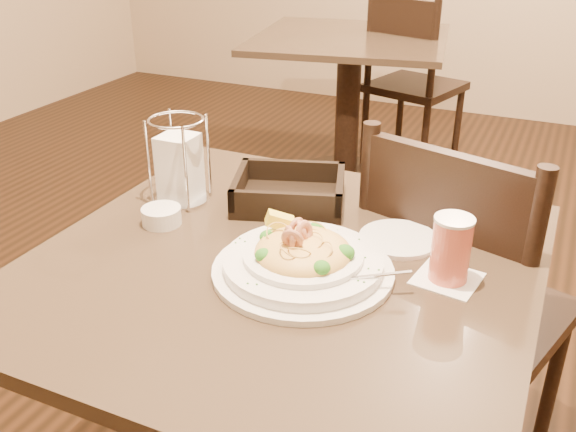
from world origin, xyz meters
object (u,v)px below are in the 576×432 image
at_px(dining_chair_far, 411,80).
at_px(bread_basket, 289,194).
at_px(pasta_bowl, 303,259).
at_px(dining_chair_near, 458,306).
at_px(main_table, 284,360).
at_px(background_table, 349,84).
at_px(butter_ramekin, 162,216).
at_px(drink_glass, 451,250).
at_px(napkin_caddy, 180,166).
at_px(side_plate, 399,239).

height_order(dining_chair_far, bread_basket, dining_chair_far).
distance_m(dining_chair_far, bread_basket, 2.11).
distance_m(pasta_bowl, bread_basket, 0.29).
distance_m(dining_chair_near, bread_basket, 0.47).
xyz_separation_m(main_table, background_table, (-0.59, 2.05, 0.00)).
xyz_separation_m(bread_basket, butter_ramekin, (-0.20, -0.20, -0.00)).
height_order(drink_glass, bread_basket, drink_glass).
height_order(main_table, napkin_caddy, napkin_caddy).
xyz_separation_m(dining_chair_near, side_plate, (-0.11, -0.20, 0.25)).
height_order(side_plate, butter_ramekin, butter_ramekin).
height_order(background_table, dining_chair_near, dining_chair_near).
distance_m(main_table, butter_ramekin, 0.38).
bearing_deg(napkin_caddy, background_table, 98.36).
bearing_deg(pasta_bowl, drink_glass, 19.84).
xyz_separation_m(dining_chair_far, side_plate, (0.52, -2.15, 0.25)).
xyz_separation_m(background_table, napkin_caddy, (0.28, -1.91, 0.32)).
xyz_separation_m(pasta_bowl, drink_glass, (0.24, 0.09, 0.03)).
bearing_deg(main_table, bread_basket, 111.87).
xyz_separation_m(pasta_bowl, bread_basket, (-0.14, 0.25, -0.01)).
xyz_separation_m(background_table, butter_ramekin, (0.31, -2.03, 0.25)).
xyz_separation_m(side_plate, butter_ramekin, (-0.46, -0.13, 0.01)).
bearing_deg(napkin_caddy, dining_chair_far, 90.81).
relative_size(bread_basket, side_plate, 1.82).
relative_size(main_table, background_table, 0.86).
height_order(background_table, side_plate, side_plate).
bearing_deg(dining_chair_far, butter_ramekin, 107.15).
xyz_separation_m(main_table, napkin_caddy, (-0.31, 0.14, 0.32)).
bearing_deg(dining_chair_near, main_table, 68.11).
height_order(main_table, pasta_bowl, pasta_bowl).
bearing_deg(pasta_bowl, side_plate, 56.56).
distance_m(main_table, dining_chair_far, 2.33).
xyz_separation_m(bread_basket, napkin_caddy, (-0.22, -0.08, 0.06)).
distance_m(dining_chair_far, drink_glass, 2.35).
bearing_deg(side_plate, napkin_caddy, -178.43).
distance_m(drink_glass, bread_basket, 0.42).
bearing_deg(drink_glass, pasta_bowl, -160.16).
bearing_deg(bread_basket, dining_chair_near, 18.99).
height_order(dining_chair_near, pasta_bowl, dining_chair_near).
bearing_deg(background_table, bread_basket, -74.63).
xyz_separation_m(drink_glass, butter_ramekin, (-0.58, -0.03, -0.04)).
height_order(background_table, dining_chair_far, dining_chair_far).
relative_size(main_table, drink_glass, 7.46).
height_order(bread_basket, butter_ramekin, bread_basket).
height_order(background_table, drink_glass, drink_glass).
xyz_separation_m(dining_chair_near, dining_chair_far, (-0.62, 1.95, 0.00)).
xyz_separation_m(background_table, pasta_bowl, (0.64, -2.08, 0.26)).
bearing_deg(bread_basket, main_table, -68.13).
relative_size(dining_chair_near, butter_ramekin, 11.57).
relative_size(bread_basket, butter_ramekin, 3.49).
relative_size(pasta_bowl, napkin_caddy, 1.86).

